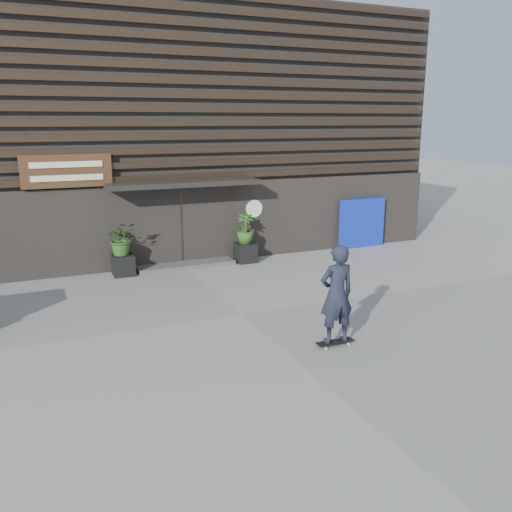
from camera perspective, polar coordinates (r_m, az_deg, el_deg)
name	(u,v)px	position (r m, az deg, el deg)	size (l,w,h in m)	color
ground	(242,314)	(12.59, -1.50, -6.15)	(80.00, 80.00, 0.00)	gray
entrance_step	(185,265)	(16.73, -7.41, -0.91)	(3.00, 0.80, 0.12)	#474745
planter_pot_left	(123,265)	(16.08, -13.75, -0.93)	(0.60, 0.60, 0.60)	black
bamboo_left	(122,239)	(15.90, -13.91, 1.79)	(0.86, 0.75, 0.96)	#2D591E
planter_pot_right	(245,253)	(17.09, -1.12, 0.35)	(0.60, 0.60, 0.60)	black
bamboo_right	(245,228)	(16.92, -1.14, 2.92)	(0.54, 0.54, 0.96)	#2D591E
blue_tarp	(362,223)	(19.35, 11.04, 3.40)	(1.83, 0.12, 1.71)	#0D23B2
building	(142,130)	(21.38, -11.87, 12.80)	(18.00, 11.00, 8.00)	black
skateboarder	(337,294)	(10.66, 8.45, -4.00)	(0.78, 0.49, 2.06)	black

